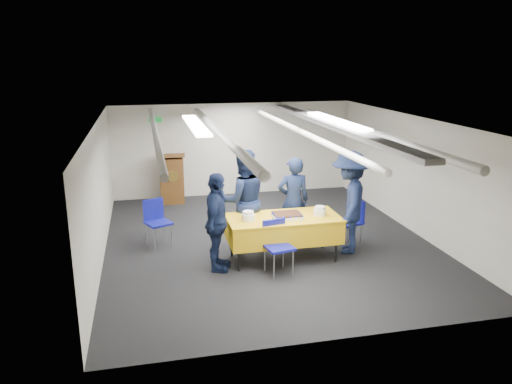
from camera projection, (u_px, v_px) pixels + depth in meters
ground at (267, 241)px, 9.54m from camera, size 7.00×7.00×0.00m
room_shell at (267, 144)px, 9.46m from camera, size 6.00×7.00×2.30m
serving_table at (283, 228)px, 8.58m from camera, size 1.93×0.91×0.77m
sheet_cake at (287, 216)px, 8.46m from camera, size 0.49×0.38×0.09m
plate_stack_left at (248, 216)px, 8.32m from camera, size 0.22×0.22×0.16m
plate_stack_right at (320, 211)px, 8.59m from camera, size 0.21×0.21×0.16m
podium at (172, 178)px, 11.90m from camera, size 0.62×0.53×1.25m
chair_near at (277, 241)px, 8.09m from camera, size 0.50×0.50×0.87m
chair_right at (352, 217)px, 9.26m from camera, size 0.53×0.53×0.87m
chair_left at (156, 218)px, 9.24m from camera, size 0.55×0.55×0.87m
sailor_a at (293, 201)px, 9.26m from camera, size 0.62×0.42×1.66m
sailor_b at (243, 200)px, 8.94m from camera, size 0.95×0.77×1.85m
sailor_c at (217, 222)px, 8.07m from camera, size 0.69×1.04×1.64m
sailor_d at (349, 202)px, 8.83m from camera, size 1.15×1.37×1.84m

